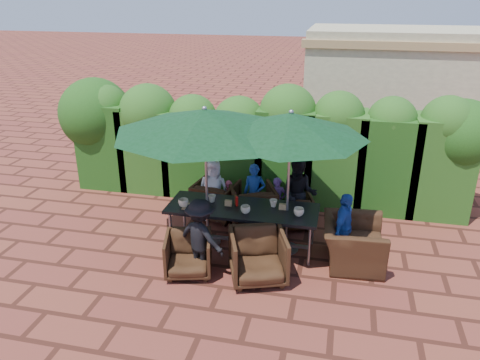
% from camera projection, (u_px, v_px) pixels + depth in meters
% --- Properties ---
extents(ground, '(80.00, 80.00, 0.00)m').
position_uv_depth(ground, '(238.00, 250.00, 8.06)').
color(ground, brown).
rests_on(ground, ground).
extents(dining_table, '(2.56, 0.90, 0.75)m').
position_uv_depth(dining_table, '(242.00, 211.00, 7.93)').
color(dining_table, black).
rests_on(dining_table, ground).
extents(umbrella_left, '(3.01, 3.01, 2.46)m').
position_uv_depth(umbrella_left, '(205.00, 121.00, 7.47)').
color(umbrella_left, gray).
rests_on(umbrella_left, ground).
extents(umbrella_right, '(2.45, 2.45, 2.46)m').
position_uv_depth(umbrella_right, '(291.00, 125.00, 7.26)').
color(umbrella_right, gray).
rests_on(umbrella_right, ground).
extents(chair_far_left, '(0.89, 0.85, 0.81)m').
position_uv_depth(chair_far_left, '(216.00, 198.00, 9.12)').
color(chair_far_left, black).
rests_on(chair_far_left, ground).
extents(chair_far_mid, '(1.05, 1.03, 0.84)m').
position_uv_depth(chair_far_mid, '(252.00, 203.00, 8.83)').
color(chair_far_mid, black).
rests_on(chair_far_mid, ground).
extents(chair_far_right, '(0.84, 0.81, 0.70)m').
position_uv_depth(chair_far_right, '(293.00, 209.00, 8.78)').
color(chair_far_right, black).
rests_on(chair_far_right, ground).
extents(chair_near_left, '(0.85, 0.82, 0.73)m').
position_uv_depth(chair_near_left, '(188.00, 253.00, 7.29)').
color(chair_near_left, black).
rests_on(chair_near_left, ground).
extents(chair_near_right, '(1.04, 1.01, 0.85)m').
position_uv_depth(chair_near_right, '(258.00, 254.00, 7.11)').
color(chair_near_right, black).
rests_on(chair_near_right, ground).
extents(chair_end_right, '(0.79, 1.15, 0.97)m').
position_uv_depth(chair_end_right, '(354.00, 236.00, 7.52)').
color(chair_end_right, black).
rests_on(chair_end_right, ground).
extents(adult_far_left, '(0.61, 0.38, 1.21)m').
position_uv_depth(adult_far_left, '(213.00, 190.00, 8.96)').
color(adult_far_left, white).
rests_on(adult_far_left, ground).
extents(adult_far_mid, '(0.43, 0.35, 1.16)m').
position_uv_depth(adult_far_mid, '(254.00, 194.00, 8.84)').
color(adult_far_mid, '#1C449C').
rests_on(adult_far_mid, ground).
extents(adult_far_right, '(0.67, 0.42, 1.37)m').
position_uv_depth(adult_far_right, '(299.00, 195.00, 8.56)').
color(adult_far_right, black).
rests_on(adult_far_right, ground).
extents(adult_near_left, '(0.88, 0.64, 1.25)m').
position_uv_depth(adult_near_left, '(201.00, 237.00, 7.21)').
color(adult_near_left, black).
rests_on(adult_near_left, ground).
extents(adult_end_right, '(0.53, 0.77, 1.20)m').
position_uv_depth(adult_end_right, '(344.00, 228.00, 7.52)').
color(adult_end_right, '#1C449C').
rests_on(adult_end_right, ground).
extents(child_left, '(0.33, 0.29, 0.79)m').
position_uv_depth(child_left, '(229.00, 200.00, 9.04)').
color(child_left, '#E75174').
rests_on(child_left, ground).
extents(child_right, '(0.38, 0.34, 0.92)m').
position_uv_depth(child_right, '(277.00, 201.00, 8.83)').
color(child_right, '#76489C').
rests_on(child_right, ground).
extents(pedestrian_a, '(1.75, 0.81, 1.80)m').
position_uv_depth(pedestrian_a, '(331.00, 136.00, 11.25)').
color(pedestrian_a, green).
rests_on(pedestrian_a, ground).
extents(pedestrian_b, '(0.81, 0.59, 1.54)m').
position_uv_depth(pedestrian_b, '(376.00, 141.00, 11.27)').
color(pedestrian_b, '#E75174').
rests_on(pedestrian_b, ground).
extents(pedestrian_c, '(1.09, 0.63, 1.60)m').
position_uv_depth(pedestrian_c, '(435.00, 147.00, 10.76)').
color(pedestrian_c, gray).
rests_on(pedestrian_c, ground).
extents(cup_a, '(0.18, 0.18, 0.14)m').
position_uv_depth(cup_a, '(184.00, 203.00, 7.90)').
color(cup_a, beige).
rests_on(cup_a, dining_table).
extents(cup_b, '(0.13, 0.13, 0.13)m').
position_uv_depth(cup_b, '(212.00, 198.00, 8.09)').
color(cup_b, beige).
rests_on(cup_b, dining_table).
extents(cup_c, '(0.16, 0.16, 0.13)m').
position_uv_depth(cup_c, '(245.00, 210.00, 7.68)').
color(cup_c, beige).
rests_on(cup_c, dining_table).
extents(cup_d, '(0.13, 0.13, 0.13)m').
position_uv_depth(cup_d, '(273.00, 203.00, 7.91)').
color(cup_d, beige).
rests_on(cup_d, dining_table).
extents(cup_e, '(0.17, 0.17, 0.14)m').
position_uv_depth(cup_e, '(299.00, 212.00, 7.59)').
color(cup_e, beige).
rests_on(cup_e, dining_table).
extents(ketchup_bottle, '(0.04, 0.04, 0.17)m').
position_uv_depth(ketchup_bottle, '(237.00, 201.00, 7.92)').
color(ketchup_bottle, '#B20C0A').
rests_on(ketchup_bottle, dining_table).
extents(sauce_bottle, '(0.04, 0.04, 0.17)m').
position_uv_depth(sauce_bottle, '(236.00, 200.00, 7.98)').
color(sauce_bottle, '#4C230C').
rests_on(sauce_bottle, dining_table).
extents(serving_tray, '(0.35, 0.25, 0.02)m').
position_uv_depth(serving_tray, '(194.00, 207.00, 7.89)').
color(serving_tray, olive).
rests_on(serving_tray, dining_table).
extents(number_block_left, '(0.12, 0.06, 0.10)m').
position_uv_depth(number_block_left, '(228.00, 203.00, 7.95)').
color(number_block_left, tan).
rests_on(number_block_left, dining_table).
extents(number_block_right, '(0.12, 0.06, 0.10)m').
position_uv_depth(number_block_right, '(283.00, 207.00, 7.81)').
color(number_block_right, tan).
rests_on(number_block_right, dining_table).
extents(hedge_wall, '(9.10, 1.60, 2.46)m').
position_uv_depth(hedge_wall, '(254.00, 137.00, 9.70)').
color(hedge_wall, '#1A3E11').
rests_on(hedge_wall, ground).
extents(building, '(6.20, 3.08, 3.20)m').
position_uv_depth(building, '(416.00, 88.00, 13.05)').
color(building, beige).
rests_on(building, ground).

